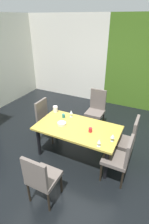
% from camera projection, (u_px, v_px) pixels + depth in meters
% --- Properties ---
extents(ground_plane, '(5.99, 5.85, 0.02)m').
position_uv_depth(ground_plane, '(63.00, 148.00, 4.07)').
color(ground_plane, black).
extents(back_panel_interior, '(3.04, 0.10, 2.81)m').
position_uv_depth(back_panel_interior, '(66.00, 58.00, 6.22)').
color(back_panel_interior, silver).
rests_on(back_panel_interior, ground_plane).
extents(dining_table, '(1.69, 0.91, 0.72)m').
position_uv_depth(dining_table, '(77.00, 131.00, 3.57)').
color(dining_table, gold).
rests_on(dining_table, ground_plane).
extents(chair_head_far, '(0.44, 0.45, 1.05)m').
position_uv_depth(chair_head_far, '(96.00, 108.00, 4.61)').
color(chair_head_far, '#635953').
rests_on(chair_head_far, ground_plane).
extents(chair_left_far, '(0.44, 0.44, 0.98)m').
position_uv_depth(chair_left_far, '(46.00, 118.00, 4.20)').
color(chair_left_far, '#635953').
rests_on(chair_left_far, ground_plane).
extents(chair_right_near, '(0.44, 0.44, 0.93)m').
position_uv_depth(chair_right_near, '(120.00, 157.00, 3.05)').
color(chair_right_near, '#635953').
rests_on(chair_right_near, ground_plane).
extents(chair_right_far, '(0.44, 0.44, 1.04)m').
position_uv_depth(chair_right_far, '(127.00, 139.00, 3.44)').
color(chair_right_far, '#635953').
rests_on(chair_right_far, ground_plane).
extents(chair_head_near, '(0.44, 0.44, 0.96)m').
position_uv_depth(chair_head_near, '(41.00, 177.00, 2.65)').
color(chair_head_near, '#635953').
rests_on(chair_head_near, ground_plane).
extents(wine_glass_north, '(0.07, 0.07, 0.15)m').
position_uv_depth(wine_glass_north, '(113.00, 136.00, 3.08)').
color(wine_glass_north, silver).
rests_on(wine_glass_north, dining_table).
extents(wine_glass_right, '(0.07, 0.07, 0.15)m').
position_uv_depth(wine_glass_right, '(99.00, 141.00, 2.97)').
color(wine_glass_right, silver).
rests_on(wine_glass_right, dining_table).
extents(wine_glass_east, '(0.07, 0.07, 0.16)m').
position_uv_depth(wine_glass_east, '(71.00, 112.00, 3.85)').
color(wine_glass_east, silver).
rests_on(wine_glass_east, dining_table).
extents(serving_bowl_left, '(0.18, 0.18, 0.05)m').
position_uv_depth(serving_bowl_left, '(62.00, 124.00, 3.60)').
color(serving_bowl_left, beige).
rests_on(serving_bowl_left, dining_table).
extents(cup_near_window, '(0.07, 0.07, 0.09)m').
position_uv_depth(cup_near_window, '(90.00, 130.00, 3.37)').
color(cup_near_window, red).
rests_on(cup_near_window, dining_table).
extents(cup_south, '(0.07, 0.07, 0.09)m').
position_uv_depth(cup_south, '(64.00, 116.00, 3.85)').
color(cup_south, '#246B6B').
rests_on(cup_south, dining_table).
extents(pitcher_west, '(0.12, 0.10, 0.15)m').
position_uv_depth(pitcher_west, '(55.00, 109.00, 4.07)').
color(pitcher_west, white).
rests_on(pitcher_west, dining_table).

